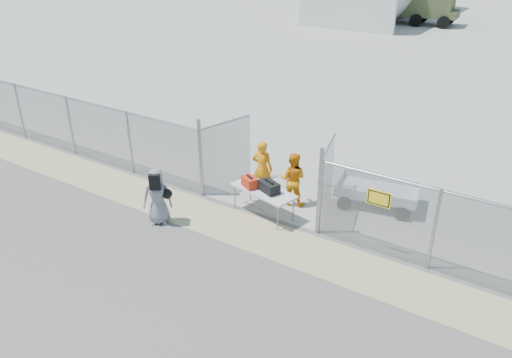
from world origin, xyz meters
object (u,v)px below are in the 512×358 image
Objects in this scene: folding_table at (263,202)px; visitor at (157,196)px; security_worker_left at (262,169)px; security_worker_right at (293,179)px; utility_trailer at (377,193)px.

visitor reaches higher than folding_table.
security_worker_left is 1.05m from security_worker_right.
utility_trailer is (3.22, 1.36, -0.54)m from security_worker_left.
security_worker_right is at bearing 12.00° from visitor.
visitor is (-1.59, -2.94, -0.09)m from security_worker_left.
folding_table is at bearing 113.93° from security_worker_left.
folding_table is at bearing -147.99° from utility_trailer.
folding_table reaches higher than utility_trailer.
utility_trailer is (2.55, 2.37, -0.04)m from folding_table.
security_worker_right reaches higher than visitor.
security_worker_left is at bearing 135.83° from folding_table.
folding_table is at bearing 4.16° from visitor.
security_worker_right is at bearing 171.63° from security_worker_left.
utility_trailer is at bearing -162.69° from security_worker_right.
folding_table is at bearing 55.80° from security_worker_right.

